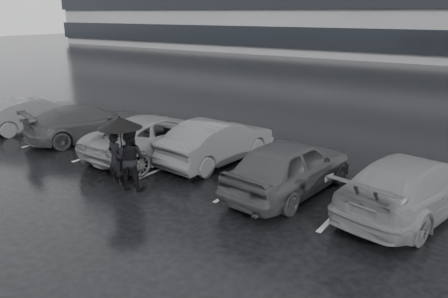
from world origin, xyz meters
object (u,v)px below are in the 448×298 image
at_px(car_west_b, 154,136).
at_px(car_west_c, 88,122).
at_px(car_west_d, 35,113).
at_px(car_east, 411,185).
at_px(pedestrian_left, 116,158).
at_px(pedestrian_right, 130,159).
at_px(car_west_a, 217,141).
at_px(car_main, 290,166).

bearing_deg(car_west_b, car_west_c, -0.79).
distance_m(car_west_d, car_east, 14.40).
bearing_deg(pedestrian_left, pedestrian_right, 179.33).
relative_size(car_east, pedestrian_left, 3.24).
bearing_deg(car_west_a, pedestrian_left, 73.20).
bearing_deg(car_west_a, car_main, 167.86).
distance_m(car_east, pedestrian_left, 7.66).
height_order(car_west_a, pedestrian_right, pedestrian_right).
bearing_deg(car_west_c, car_east, -161.52).
xyz_separation_m(car_east, pedestrian_right, (-6.61, -2.65, 0.14)).
xyz_separation_m(car_west_d, pedestrian_right, (7.78, -2.31, 0.17)).
bearing_deg(pedestrian_right, car_main, -168.23).
bearing_deg(car_west_d, car_west_c, -158.57).
bearing_deg(car_west_a, pedestrian_right, 83.16).
relative_size(car_west_a, car_west_c, 0.93).
height_order(car_west_b, car_east, car_east).
xyz_separation_m(car_west_a, car_west_c, (-5.54, -0.54, -0.04)).
bearing_deg(car_main, car_west_c, 3.21).
bearing_deg(car_east, car_main, 22.41).
height_order(car_main, pedestrian_left, pedestrian_left).
height_order(car_west_a, car_west_d, car_west_a).
height_order(car_west_b, pedestrian_right, pedestrian_right).
xyz_separation_m(car_west_c, pedestrian_left, (4.26, -2.54, 0.09)).
bearing_deg(car_main, pedestrian_right, 36.32).
xyz_separation_m(car_west_b, car_west_d, (-6.35, -0.19, -0.02)).
distance_m(car_west_b, pedestrian_left, 2.61).
xyz_separation_m(car_main, car_west_d, (-11.46, 0.16, -0.07)).
distance_m(car_main, pedestrian_left, 4.76).
height_order(car_main, car_west_c, car_main).
relative_size(car_west_a, car_west_b, 0.85).
distance_m(car_west_c, car_east, 11.46).
distance_m(car_west_a, car_west_b, 2.22).
xyz_separation_m(car_west_d, car_east, (14.39, 0.34, 0.03)).
bearing_deg(car_west_b, pedestrian_left, 109.49).
height_order(car_main, car_east, car_main).
bearing_deg(pedestrian_left, car_main, -151.39).
height_order(car_west_d, pedestrian_right, pedestrian_right).
xyz_separation_m(car_main, pedestrian_right, (-3.68, -2.15, 0.10)).
relative_size(car_west_d, pedestrian_right, 2.42).
height_order(car_west_a, car_east, car_east).
height_order(car_main, car_west_d, car_main).
xyz_separation_m(car_west_b, pedestrian_right, (1.44, -2.49, 0.15)).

